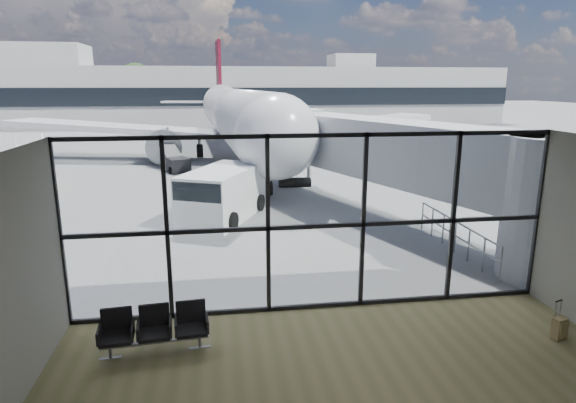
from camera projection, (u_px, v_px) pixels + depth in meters
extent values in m
plane|color=slate|center=(239.00, 139.00, 50.86)|extent=(220.00, 220.00, 0.00)
cube|color=silver|center=(370.00, 158.00, 7.51)|extent=(12.00, 8.00, 0.02)
cube|color=white|center=(316.00, 224.00, 11.89)|extent=(12.00, 0.04, 4.50)
cube|color=black|center=(315.00, 306.00, 12.40)|extent=(12.00, 0.12, 0.10)
cube|color=black|center=(316.00, 226.00, 11.90)|extent=(12.00, 0.12, 0.10)
cube|color=black|center=(317.00, 135.00, 11.37)|extent=(12.00, 0.12, 0.10)
cube|color=black|center=(60.00, 235.00, 11.03)|extent=(0.10, 0.12, 4.50)
cube|color=black|center=(167.00, 231.00, 11.37)|extent=(0.10, 0.12, 4.50)
cube|color=black|center=(268.00, 226.00, 11.71)|extent=(0.10, 0.12, 4.50)
cube|color=black|center=(363.00, 222.00, 12.06)|extent=(0.10, 0.12, 4.50)
cube|color=black|center=(453.00, 218.00, 12.40)|extent=(0.10, 0.12, 4.50)
cube|color=black|center=(538.00, 215.00, 12.74)|extent=(0.10, 0.12, 4.50)
cylinder|color=#B0B2B6|center=(553.00, 209.00, 13.91)|extent=(2.80, 2.80, 4.20)
cube|color=#B0B2B6|center=(384.00, 149.00, 20.04)|extent=(7.45, 14.81, 2.40)
cube|color=#B0B2B6|center=(295.00, 133.00, 26.39)|extent=(2.60, 2.20, 2.60)
cylinder|color=gray|center=(281.00, 171.00, 26.78)|extent=(0.20, 0.20, 1.80)
cylinder|color=gray|center=(309.00, 171.00, 27.01)|extent=(0.20, 0.20, 1.80)
cylinder|color=black|center=(295.00, 182.00, 27.05)|extent=(1.80, 0.56, 0.56)
cylinder|color=gray|center=(500.00, 265.00, 13.85)|extent=(0.06, 0.06, 1.10)
cylinder|color=gray|center=(483.00, 254.00, 14.72)|extent=(0.06, 0.06, 1.10)
cylinder|color=gray|center=(468.00, 245.00, 15.58)|extent=(0.06, 0.06, 1.10)
cylinder|color=gray|center=(455.00, 237.00, 16.45)|extent=(0.06, 0.06, 1.10)
cylinder|color=gray|center=(443.00, 229.00, 17.31)|extent=(0.06, 0.06, 1.10)
cylinder|color=gray|center=(432.00, 222.00, 18.18)|extent=(0.06, 0.06, 1.10)
cylinder|color=gray|center=(422.00, 216.00, 19.04)|extent=(0.06, 0.06, 1.10)
cylinder|color=gray|center=(456.00, 222.00, 16.32)|extent=(0.06, 5.40, 0.06)
cylinder|color=gray|center=(455.00, 235.00, 16.44)|extent=(0.06, 5.40, 0.06)
cube|color=#AEAEA9|center=(231.00, 96.00, 71.06)|extent=(80.00, 12.00, 8.00)
cube|color=black|center=(233.00, 97.00, 65.19)|extent=(80.00, 0.20, 2.40)
cube|color=#AEAEA9|center=(48.00, 55.00, 66.20)|extent=(10.00, 8.00, 3.00)
cube|color=#AEAEA9|center=(350.00, 61.00, 72.43)|extent=(6.00, 6.00, 2.00)
cylinder|color=#382619|center=(21.00, 110.00, 76.51)|extent=(0.50, 0.50, 3.42)
sphere|color=black|center=(18.00, 83.00, 75.52)|extent=(6.27, 6.27, 6.27)
cylinder|color=#382619|center=(61.00, 112.00, 77.45)|extent=(0.50, 0.50, 2.70)
sphere|color=black|center=(59.00, 91.00, 76.67)|extent=(4.95, 4.95, 4.95)
cylinder|color=#382619|center=(100.00, 110.00, 78.26)|extent=(0.50, 0.50, 3.06)
sphere|color=black|center=(98.00, 87.00, 77.38)|extent=(5.61, 5.61, 5.61)
cylinder|color=#382619|center=(138.00, 109.00, 79.08)|extent=(0.50, 0.50, 3.42)
sphere|color=black|center=(136.00, 83.00, 78.09)|extent=(6.27, 6.27, 6.27)
cube|color=gray|center=(155.00, 342.00, 10.26)|extent=(2.28, 0.27, 0.04)
cube|color=black|center=(116.00, 338.00, 10.04)|extent=(0.69, 0.65, 0.08)
cube|color=black|center=(117.00, 320.00, 10.25)|extent=(0.65, 0.12, 0.57)
cube|color=black|center=(155.00, 334.00, 10.21)|extent=(0.69, 0.65, 0.08)
cube|color=black|center=(154.00, 316.00, 10.42)|extent=(0.65, 0.12, 0.57)
cube|color=black|center=(192.00, 330.00, 10.39)|extent=(0.69, 0.65, 0.08)
cube|color=black|center=(191.00, 312.00, 10.60)|extent=(0.65, 0.12, 0.57)
cylinder|color=gray|center=(110.00, 353.00, 10.09)|extent=(0.06, 0.06, 0.26)
cylinder|color=gray|center=(200.00, 342.00, 10.50)|extent=(0.06, 0.06, 0.26)
cube|color=#948052|center=(559.00, 328.00, 10.85)|extent=(0.38, 0.30, 0.50)
cube|color=#948052|center=(564.00, 330.00, 10.75)|extent=(0.27, 0.13, 0.37)
cylinder|color=gray|center=(555.00, 310.00, 10.79)|extent=(0.02, 0.02, 0.41)
cylinder|color=gray|center=(560.00, 308.00, 10.87)|extent=(0.02, 0.02, 0.41)
cube|color=black|center=(559.00, 301.00, 10.78)|extent=(0.22, 0.10, 0.02)
cylinder|color=black|center=(551.00, 337.00, 10.94)|extent=(0.04, 0.06, 0.06)
cylinder|color=black|center=(556.00, 335.00, 11.03)|extent=(0.04, 0.06, 0.06)
cylinder|color=silver|center=(238.00, 115.00, 37.74)|extent=(6.11, 32.84, 4.03)
sphere|color=silver|center=(277.00, 137.00, 22.23)|extent=(4.03, 4.03, 4.03)
cone|color=silver|center=(220.00, 102.00, 55.75)|extent=(4.44, 6.77, 4.03)
cube|color=black|center=(274.00, 124.00, 22.72)|extent=(2.47, 1.46, 0.54)
cube|color=silver|center=(117.00, 128.00, 37.11)|extent=(16.73, 7.62, 1.29)
cylinder|color=black|center=(165.00, 144.00, 36.03)|extent=(2.52, 3.84, 2.29)
cube|color=silver|center=(189.00, 102.00, 54.50)|extent=(6.21, 2.80, 0.20)
cube|color=silver|center=(345.00, 124.00, 40.87)|extent=(16.54, 9.47, 1.29)
cylinder|color=black|center=(311.00, 141.00, 38.33)|extent=(2.52, 3.84, 2.29)
cube|color=silver|center=(250.00, 101.00, 55.92)|extent=(6.29, 3.50, 0.20)
cube|color=#5E0D1D|center=(219.00, 70.00, 54.90)|extent=(0.59, 4.15, 6.53)
cylinder|color=gray|center=(269.00, 181.00, 24.89)|extent=(0.22, 0.22, 1.52)
cylinder|color=black|center=(269.00, 188.00, 24.98)|extent=(0.32, 0.78, 0.76)
cylinder|color=black|center=(200.00, 151.00, 38.29)|extent=(0.56, 1.07, 1.04)
cylinder|color=black|center=(275.00, 148.00, 39.53)|extent=(0.56, 1.07, 1.04)
cube|color=white|center=(223.00, 194.00, 20.54)|extent=(3.99, 5.36, 2.14)
cube|color=black|center=(204.00, 189.00, 18.71)|extent=(2.38, 2.01, 0.75)
cylinder|color=black|center=(183.00, 217.00, 19.50)|extent=(0.56, 0.79, 0.75)
cylinder|color=black|center=(232.00, 221.00, 18.92)|extent=(0.56, 0.79, 0.75)
cylinder|color=black|center=(216.00, 200.00, 22.49)|extent=(0.56, 0.79, 0.75)
cylinder|color=black|center=(259.00, 203.00, 21.91)|extent=(0.56, 0.79, 0.75)
cube|color=black|center=(176.00, 164.00, 31.96)|extent=(2.10, 2.95, 0.89)
cube|color=black|center=(171.00, 152.00, 32.71)|extent=(1.78, 2.47, 0.92)
cylinder|color=black|center=(170.00, 170.00, 30.97)|extent=(0.32, 0.48, 0.45)
cylinder|color=black|center=(189.00, 169.00, 31.55)|extent=(0.32, 0.48, 0.45)
cylinder|color=black|center=(163.00, 166.00, 32.49)|extent=(0.32, 0.48, 0.45)
cylinder|color=black|center=(181.00, 165.00, 33.08)|extent=(0.32, 0.48, 0.45)
cube|color=yellow|center=(34.00, 180.00, 26.67)|extent=(2.35, 3.07, 0.77)
cube|color=gray|center=(32.00, 159.00, 27.08)|extent=(2.00, 2.52, 1.43)
cylinder|color=black|center=(19.00, 189.00, 25.55)|extent=(0.32, 0.47, 0.43)
cylinder|color=black|center=(51.00, 186.00, 26.24)|extent=(0.32, 0.47, 0.43)
cylinder|color=black|center=(19.00, 183.00, 27.21)|extent=(0.32, 0.47, 0.43)
cylinder|color=black|center=(50.00, 180.00, 27.91)|extent=(0.32, 0.47, 0.43)
cube|color=#FF4A0D|center=(223.00, 187.00, 26.97)|extent=(0.43, 0.43, 0.03)
cone|color=#FF4A0D|center=(223.00, 182.00, 26.90)|extent=(0.41, 0.41, 0.61)
cube|color=orange|center=(253.00, 192.00, 25.65)|extent=(0.45, 0.45, 0.03)
cone|color=orange|center=(253.00, 187.00, 25.58)|extent=(0.43, 0.43, 0.64)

